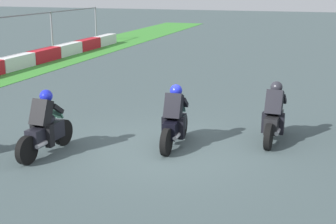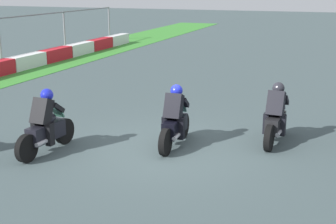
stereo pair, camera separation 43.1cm
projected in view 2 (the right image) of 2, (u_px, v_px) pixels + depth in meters
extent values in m
plane|color=#3F4E50|center=(166.00, 149.00, 11.45)|extent=(120.00, 120.00, 0.00)
cube|color=silver|center=(27.00, 62.00, 22.21)|extent=(2.30, 0.60, 0.64)
cube|color=red|center=(55.00, 55.00, 24.33)|extent=(2.30, 0.60, 0.64)
cube|color=silver|center=(79.00, 49.00, 26.45)|extent=(2.30, 0.60, 0.64)
cube|color=red|center=(100.00, 44.00, 28.57)|extent=(2.30, 0.60, 0.64)
cube|color=silver|center=(117.00, 40.00, 30.69)|extent=(2.30, 0.60, 0.64)
cylinder|color=slate|center=(0.00, 42.00, 22.77)|extent=(0.10, 0.10, 2.28)
cylinder|color=slate|center=(64.00, 31.00, 27.86)|extent=(0.10, 0.10, 2.28)
cylinder|color=slate|center=(109.00, 24.00, 32.95)|extent=(0.10, 0.10, 2.28)
cylinder|color=black|center=(280.00, 123.00, 12.47)|extent=(0.65, 0.17, 0.64)
cylinder|color=black|center=(269.00, 138.00, 11.23)|extent=(0.65, 0.17, 0.64)
cube|color=black|center=(275.00, 123.00, 11.81)|extent=(1.11, 0.37, 0.40)
ellipsoid|color=black|center=(277.00, 110.00, 11.82)|extent=(0.49, 0.32, 0.24)
cube|color=red|center=(271.00, 128.00, 11.35)|extent=(0.07, 0.16, 0.08)
cylinder|color=#A5A5AD|center=(279.00, 133.00, 11.47)|extent=(0.42, 0.12, 0.10)
cube|color=black|center=(276.00, 104.00, 11.58)|extent=(0.50, 0.42, 0.66)
sphere|color=#27272E|center=(278.00, 88.00, 11.69)|extent=(0.31, 0.31, 0.30)
cube|color=#53516C|center=(280.00, 105.00, 12.16)|extent=(0.17, 0.27, 0.23)
cube|color=black|center=(266.00, 123.00, 11.78)|extent=(0.19, 0.15, 0.52)
cube|color=black|center=(283.00, 125.00, 11.62)|extent=(0.19, 0.15, 0.52)
cube|color=black|center=(272.00, 99.00, 11.98)|extent=(0.39, 0.12, 0.31)
cube|color=black|center=(286.00, 100.00, 11.85)|extent=(0.39, 0.12, 0.31)
cylinder|color=black|center=(183.00, 125.00, 12.23)|extent=(0.64, 0.16, 0.64)
cylinder|color=black|center=(165.00, 142.00, 10.95)|extent=(0.64, 0.16, 0.64)
cube|color=black|center=(175.00, 126.00, 11.54)|extent=(1.11, 0.36, 0.40)
ellipsoid|color=black|center=(176.00, 113.00, 11.55)|extent=(0.49, 0.32, 0.24)
cube|color=red|center=(168.00, 131.00, 11.07)|extent=(0.07, 0.16, 0.08)
cylinder|color=#A5A5AD|center=(177.00, 136.00, 11.20)|extent=(0.42, 0.11, 0.10)
cube|color=black|center=(174.00, 106.00, 11.31)|extent=(0.50, 0.42, 0.66)
sphere|color=#1A24C1|center=(177.00, 91.00, 11.43)|extent=(0.31, 0.31, 0.30)
cube|color=#37615C|center=(181.00, 108.00, 11.91)|extent=(0.16, 0.27, 0.23)
cube|color=black|center=(165.00, 127.00, 11.49)|extent=(0.18, 0.15, 0.52)
cube|color=black|center=(181.00, 128.00, 11.37)|extent=(0.18, 0.15, 0.52)
cube|color=black|center=(171.00, 101.00, 11.71)|extent=(0.39, 0.11, 0.31)
cube|color=black|center=(185.00, 103.00, 11.60)|extent=(0.39, 0.11, 0.31)
cylinder|color=black|center=(64.00, 131.00, 11.77)|extent=(0.65, 0.18, 0.64)
cylinder|color=black|center=(27.00, 148.00, 10.53)|extent=(0.65, 0.18, 0.64)
cube|color=black|center=(46.00, 132.00, 11.10)|extent=(1.12, 0.38, 0.40)
ellipsoid|color=black|center=(48.00, 118.00, 11.11)|extent=(0.50, 0.33, 0.24)
cube|color=red|center=(32.00, 137.00, 10.65)|extent=(0.07, 0.16, 0.08)
cylinder|color=#A5A5AD|center=(42.00, 143.00, 10.76)|extent=(0.43, 0.12, 0.10)
cube|color=black|center=(42.00, 111.00, 10.88)|extent=(0.51, 0.43, 0.66)
sphere|color=#1A24C1|center=(47.00, 95.00, 10.98)|extent=(0.32, 0.32, 0.30)
cube|color=#386F59|center=(58.00, 113.00, 11.45)|extent=(0.17, 0.27, 0.23)
cube|color=black|center=(36.00, 132.00, 11.07)|extent=(0.19, 0.15, 0.52)
cube|color=black|center=(50.00, 134.00, 10.92)|extent=(0.19, 0.15, 0.52)
cube|color=black|center=(46.00, 106.00, 11.28)|extent=(0.39, 0.12, 0.31)
cube|color=black|center=(58.00, 108.00, 11.14)|extent=(0.39, 0.12, 0.31)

